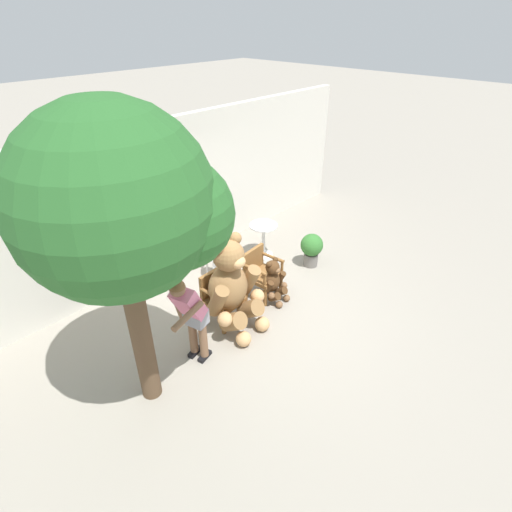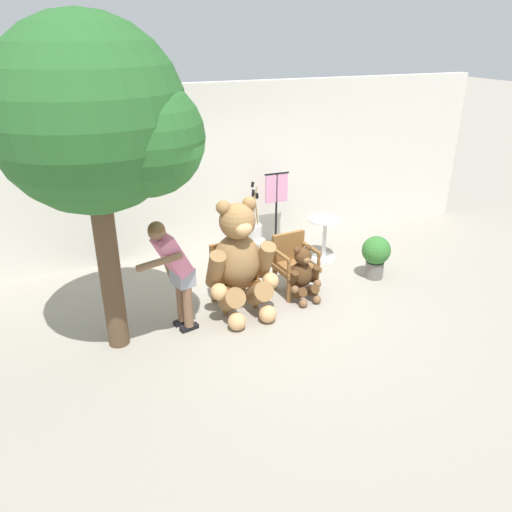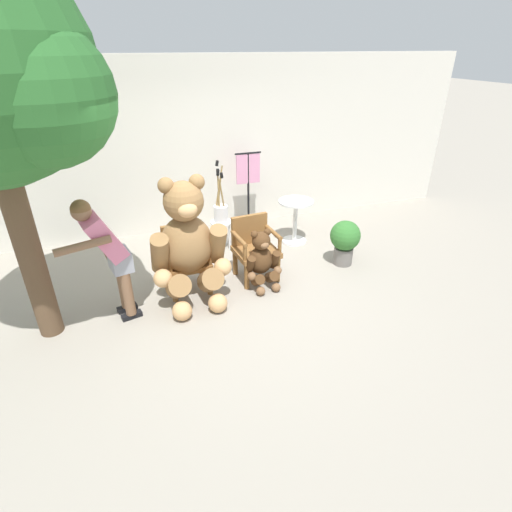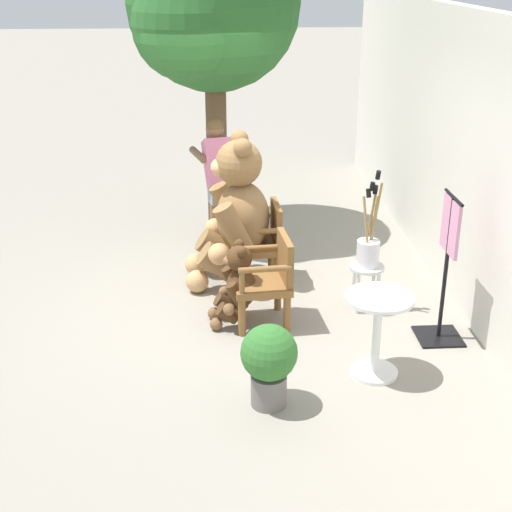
% 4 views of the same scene
% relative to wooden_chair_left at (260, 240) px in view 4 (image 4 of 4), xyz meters
% --- Properties ---
extents(ground_plane, '(60.00, 60.00, 0.00)m').
position_rel_wooden_chair_left_xyz_m(ground_plane, '(0.48, -0.42, -0.46)').
color(ground_plane, gray).
extents(back_wall, '(10.00, 0.16, 2.80)m').
position_rel_wooden_chair_left_xyz_m(back_wall, '(0.48, 1.98, 0.94)').
color(back_wall, silver).
rests_on(back_wall, ground).
extents(wooden_chair_left, '(0.58, 0.55, 0.86)m').
position_rel_wooden_chair_left_xyz_m(wooden_chair_left, '(0.00, 0.00, 0.00)').
color(wooden_chair_left, brown).
rests_on(wooden_chair_left, ground).
extents(wooden_chair_right, '(0.61, 0.57, 0.86)m').
position_rel_wooden_chair_left_xyz_m(wooden_chair_right, '(0.94, -0.00, 0.00)').
color(wooden_chair_right, brown).
rests_on(wooden_chair_right, ground).
extents(teddy_bear_large, '(0.96, 0.92, 1.60)m').
position_rel_wooden_chair_left_xyz_m(teddy_bear_large, '(0.01, -0.27, 0.32)').
color(teddy_bear_large, olive).
rests_on(teddy_bear_large, ground).
extents(teddy_bear_small, '(0.49, 0.48, 0.82)m').
position_rel_wooden_chair_left_xyz_m(teddy_bear_small, '(0.95, -0.29, -0.06)').
color(teddy_bear_small, '#4C3019').
rests_on(teddy_bear_small, ground).
extents(person_visitor, '(0.75, 0.60, 1.53)m').
position_rel_wooden_chair_left_xyz_m(person_visitor, '(-0.90, -0.40, 0.45)').
color(person_visitor, black).
rests_on(person_visitor, ground).
extents(white_stool, '(0.34, 0.34, 0.46)m').
position_rel_wooden_chair_left_xyz_m(white_stool, '(0.73, 0.99, -0.11)').
color(white_stool, silver).
rests_on(white_stool, ground).
extents(brush_bucket, '(0.22, 0.22, 0.95)m').
position_rel_wooden_chair_left_xyz_m(brush_bucket, '(0.73, 0.99, 0.19)').
color(brush_bucket, white).
rests_on(brush_bucket, white_stool).
extents(round_side_table, '(0.56, 0.56, 0.72)m').
position_rel_wooden_chair_left_xyz_m(round_side_table, '(1.92, 0.83, -0.01)').
color(round_side_table, white).
rests_on(round_side_table, ground).
extents(patio_tree, '(2.11, 2.01, 3.75)m').
position_rel_wooden_chair_left_xyz_m(patio_tree, '(-1.56, -0.48, 2.22)').
color(patio_tree, brown).
rests_on(patio_tree, ground).
extents(potted_plant, '(0.44, 0.44, 0.68)m').
position_rel_wooden_chair_left_xyz_m(potted_plant, '(2.31, -0.09, -0.07)').
color(potted_plant, slate).
rests_on(potted_plant, ground).
extents(clothing_display_stand, '(0.44, 0.40, 1.36)m').
position_rel_wooden_chair_left_xyz_m(clothing_display_stand, '(1.36, 1.55, 0.26)').
color(clothing_display_stand, black).
rests_on(clothing_display_stand, ground).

